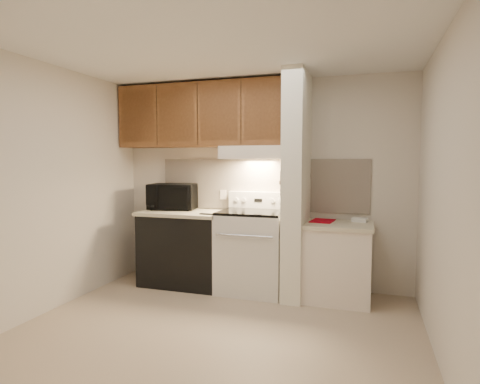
% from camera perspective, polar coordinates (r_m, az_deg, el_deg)
% --- Properties ---
extents(floor, '(3.60, 3.60, 0.00)m').
position_cam_1_polar(floor, '(3.84, -3.25, -19.02)').
color(floor, tan).
rests_on(floor, ground).
extents(ceiling, '(3.60, 3.60, 0.00)m').
position_cam_1_polar(ceiling, '(3.65, -3.43, 19.90)').
color(ceiling, white).
rests_on(ceiling, wall_back).
extents(wall_back, '(3.60, 2.50, 0.02)m').
position_cam_1_polar(wall_back, '(4.96, 2.92, 1.23)').
color(wall_back, beige).
rests_on(wall_back, floor).
extents(wall_left, '(0.02, 3.00, 2.50)m').
position_cam_1_polar(wall_left, '(4.50, -25.24, 0.49)').
color(wall_left, beige).
rests_on(wall_left, floor).
extents(wall_right, '(0.02, 3.00, 2.50)m').
position_cam_1_polar(wall_right, '(3.34, 26.88, -0.78)').
color(wall_right, beige).
rests_on(wall_right, floor).
extents(backsplash, '(2.60, 0.02, 0.63)m').
position_cam_1_polar(backsplash, '(4.94, 2.88, 1.05)').
color(backsplash, white).
rests_on(backsplash, wall_back).
extents(range_body, '(0.76, 0.65, 0.92)m').
position_cam_1_polar(range_body, '(4.74, 1.80, -8.58)').
color(range_body, silver).
rests_on(range_body, floor).
extents(oven_window, '(0.50, 0.01, 0.30)m').
position_cam_1_polar(oven_window, '(4.43, 0.66, -8.96)').
color(oven_window, black).
rests_on(oven_window, range_body).
extents(oven_handle, '(0.65, 0.02, 0.02)m').
position_cam_1_polar(oven_handle, '(4.35, 0.51, -6.25)').
color(oven_handle, silver).
rests_on(oven_handle, range_body).
extents(cooktop, '(0.74, 0.64, 0.03)m').
position_cam_1_polar(cooktop, '(4.65, 1.81, -2.87)').
color(cooktop, black).
rests_on(cooktop, range_body).
extents(range_backguard, '(0.76, 0.08, 0.20)m').
position_cam_1_polar(range_backguard, '(4.91, 2.73, -1.14)').
color(range_backguard, silver).
rests_on(range_backguard, range_body).
extents(range_display, '(0.10, 0.01, 0.04)m').
position_cam_1_polar(range_display, '(4.87, 2.60, -1.18)').
color(range_display, black).
rests_on(range_display, range_backguard).
extents(range_knob_left_outer, '(0.05, 0.02, 0.05)m').
position_cam_1_polar(range_knob_left_outer, '(4.95, -0.54, -1.09)').
color(range_knob_left_outer, silver).
rests_on(range_knob_left_outer, range_backguard).
extents(range_knob_left_inner, '(0.05, 0.02, 0.05)m').
position_cam_1_polar(range_knob_left_inner, '(4.92, 0.57, -1.12)').
color(range_knob_left_inner, silver).
rests_on(range_knob_left_inner, range_backguard).
extents(range_knob_right_inner, '(0.05, 0.02, 0.05)m').
position_cam_1_polar(range_knob_right_inner, '(4.83, 4.65, -1.25)').
color(range_knob_right_inner, silver).
rests_on(range_knob_right_inner, range_backguard).
extents(range_knob_right_outer, '(0.05, 0.02, 0.05)m').
position_cam_1_polar(range_knob_right_outer, '(4.80, 5.82, -1.28)').
color(range_knob_right_outer, silver).
rests_on(range_knob_right_outer, range_backguard).
extents(dishwasher_front, '(1.00, 0.63, 0.87)m').
position_cam_1_polar(dishwasher_front, '(5.06, -7.90, -8.07)').
color(dishwasher_front, black).
rests_on(dishwasher_front, floor).
extents(left_countertop, '(1.04, 0.67, 0.04)m').
position_cam_1_polar(left_countertop, '(4.98, -7.95, -2.95)').
color(left_countertop, beige).
rests_on(left_countertop, dishwasher_front).
extents(spoon_rest, '(0.20, 0.09, 0.01)m').
position_cam_1_polar(spoon_rest, '(4.63, -4.57, -3.14)').
color(spoon_rest, black).
rests_on(spoon_rest, left_countertop).
extents(teal_jar, '(0.11, 0.11, 0.10)m').
position_cam_1_polar(teal_jar, '(5.32, -10.33, -1.76)').
color(teal_jar, '#2D686E').
rests_on(teal_jar, left_countertop).
extents(outlet, '(0.08, 0.01, 0.12)m').
position_cam_1_polar(outlet, '(5.09, -2.40, -0.38)').
color(outlet, white).
rests_on(outlet, backsplash).
extents(microwave, '(0.64, 0.49, 0.33)m').
position_cam_1_polar(microwave, '(5.18, -9.50, -0.65)').
color(microwave, black).
rests_on(microwave, left_countertop).
extents(partition_pillar, '(0.22, 0.70, 2.50)m').
position_cam_1_polar(partition_pillar, '(4.51, 8.05, 0.87)').
color(partition_pillar, white).
rests_on(partition_pillar, floor).
extents(pillar_trim, '(0.01, 0.70, 0.04)m').
position_cam_1_polar(pillar_trim, '(4.52, 6.61, 1.54)').
color(pillar_trim, brown).
rests_on(pillar_trim, partition_pillar).
extents(knife_strip, '(0.02, 0.42, 0.04)m').
position_cam_1_polar(knife_strip, '(4.47, 6.41, 1.76)').
color(knife_strip, black).
rests_on(knife_strip, partition_pillar).
extents(knife_blade_a, '(0.01, 0.03, 0.16)m').
position_cam_1_polar(knife_blade_a, '(4.32, 5.80, 0.34)').
color(knife_blade_a, silver).
rests_on(knife_blade_a, knife_strip).
extents(knife_handle_a, '(0.02, 0.02, 0.10)m').
position_cam_1_polar(knife_handle_a, '(4.32, 5.85, 2.34)').
color(knife_handle_a, black).
rests_on(knife_handle_a, knife_strip).
extents(knife_blade_b, '(0.01, 0.04, 0.18)m').
position_cam_1_polar(knife_blade_b, '(4.40, 6.03, 0.29)').
color(knife_blade_b, silver).
rests_on(knife_blade_b, knife_strip).
extents(knife_handle_b, '(0.02, 0.02, 0.10)m').
position_cam_1_polar(knife_handle_b, '(4.39, 6.04, 2.37)').
color(knife_handle_b, black).
rests_on(knife_handle_b, knife_strip).
extents(knife_blade_c, '(0.01, 0.04, 0.20)m').
position_cam_1_polar(knife_blade_c, '(4.48, 6.24, 0.23)').
color(knife_blade_c, silver).
rests_on(knife_blade_c, knife_strip).
extents(knife_handle_c, '(0.02, 0.02, 0.10)m').
position_cam_1_polar(knife_handle_c, '(4.49, 6.30, 2.41)').
color(knife_handle_c, black).
rests_on(knife_handle_c, knife_strip).
extents(knife_blade_d, '(0.01, 0.04, 0.16)m').
position_cam_1_polar(knife_blade_d, '(4.57, 6.48, 0.56)').
color(knife_blade_d, silver).
rests_on(knife_blade_d, knife_strip).
extents(knife_handle_d, '(0.02, 0.02, 0.10)m').
position_cam_1_polar(knife_handle_d, '(4.57, 6.50, 2.44)').
color(knife_handle_d, black).
rests_on(knife_handle_d, knife_strip).
extents(knife_blade_e, '(0.01, 0.04, 0.18)m').
position_cam_1_polar(knife_blade_e, '(4.65, 6.68, 0.51)').
color(knife_blade_e, silver).
rests_on(knife_blade_e, knife_strip).
extents(knife_handle_e, '(0.02, 0.02, 0.10)m').
position_cam_1_polar(knife_handle_e, '(4.64, 6.67, 2.47)').
color(knife_handle_e, black).
rests_on(knife_handle_e, knife_strip).
extents(oven_mitt, '(0.03, 0.10, 0.24)m').
position_cam_1_polar(oven_mitt, '(4.70, 6.80, -0.16)').
color(oven_mitt, slate).
rests_on(oven_mitt, partition_pillar).
extents(right_cab_base, '(0.70, 0.60, 0.81)m').
position_cam_1_polar(right_cab_base, '(4.58, 13.70, -9.86)').
color(right_cab_base, white).
rests_on(right_cab_base, floor).
extents(right_countertop, '(0.74, 0.64, 0.04)m').
position_cam_1_polar(right_countertop, '(4.50, 13.80, -4.60)').
color(right_countertop, beige).
rests_on(right_countertop, right_cab_base).
extents(red_folder, '(0.27, 0.35, 0.01)m').
position_cam_1_polar(red_folder, '(4.61, 11.65, -4.03)').
color(red_folder, '#A60313').
rests_on(red_folder, right_countertop).
extents(white_box, '(0.18, 0.14, 0.04)m').
position_cam_1_polar(white_box, '(4.66, 16.67, -3.83)').
color(white_box, white).
rests_on(white_box, right_countertop).
extents(range_hood, '(0.78, 0.44, 0.15)m').
position_cam_1_polar(range_hood, '(4.74, 2.25, 5.62)').
color(range_hood, white).
rests_on(range_hood, upper_cabinets).
extents(hood_lip, '(0.78, 0.04, 0.06)m').
position_cam_1_polar(hood_lip, '(4.53, 1.53, 5.11)').
color(hood_lip, white).
rests_on(hood_lip, range_hood).
extents(upper_cabinets, '(2.18, 0.33, 0.77)m').
position_cam_1_polar(upper_cabinets, '(5.04, -5.31, 10.78)').
color(upper_cabinets, brown).
rests_on(upper_cabinets, wall_back).
extents(cab_door_a, '(0.46, 0.01, 0.63)m').
position_cam_1_polar(cab_door_a, '(5.27, -14.35, 10.38)').
color(cab_door_a, brown).
rests_on(cab_door_a, upper_cabinets).
extents(cab_gap_a, '(0.01, 0.01, 0.73)m').
position_cam_1_polar(cab_gap_a, '(5.13, -11.74, 10.59)').
color(cab_gap_a, black).
rests_on(cab_gap_a, upper_cabinets).
extents(cab_door_b, '(0.46, 0.01, 0.63)m').
position_cam_1_polar(cab_door_b, '(5.01, -8.97, 10.79)').
color(cab_door_b, brown).
rests_on(cab_door_b, upper_cabinets).
extents(cab_gap_b, '(0.01, 0.01, 0.73)m').
position_cam_1_polar(cab_gap_b, '(4.89, -6.07, 10.97)').
color(cab_gap_b, black).
rests_on(cab_gap_b, upper_cabinets).
extents(cab_door_c, '(0.46, 0.01, 0.63)m').
position_cam_1_polar(cab_door_c, '(4.79, -3.02, 11.13)').
color(cab_door_c, brown).
rests_on(cab_door_c, upper_cabinets).
extents(cab_gap_c, '(0.01, 0.01, 0.73)m').
position_cam_1_polar(cab_gap_c, '(4.70, 0.14, 11.26)').
color(cab_gap_c, black).
rests_on(cab_gap_c, upper_cabinets).
extents(cab_door_d, '(0.46, 0.01, 0.63)m').
position_cam_1_polar(cab_door_d, '(4.63, 3.43, 11.36)').
color(cab_door_d, brown).
rests_on(cab_door_d, upper_cabinets).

